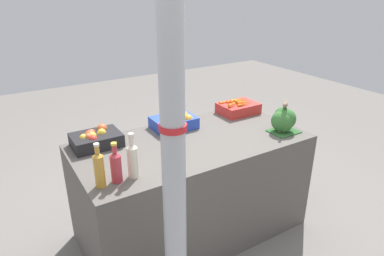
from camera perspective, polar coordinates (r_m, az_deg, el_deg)
The scene contains 11 objects.
ground_plane at distance 2.99m, azimuth 0.00°, elevation -16.40°, with size 10.00×10.00×0.00m, color slate.
market_table at distance 2.75m, azimuth 0.00°, elevation -9.81°, with size 1.73×0.87×0.82m, color #56514C.
support_pole at distance 1.58m, azimuth -3.14°, elevation -3.78°, with size 0.13×0.13×2.37m.
apple_crate at distance 2.54m, azimuth -15.79°, elevation -1.70°, with size 0.34×0.25×0.13m.
orange_crate at distance 2.75m, azimuth -2.96°, elevation 1.12°, with size 0.34×0.25×0.13m.
carrot_crate at distance 3.10m, azimuth 7.69°, elevation 3.41°, with size 0.34×0.25×0.13m.
broccoli_pile at distance 2.75m, azimuth 15.01°, elevation 1.32°, with size 0.22×0.19×0.20m.
juice_bottle_amber at distance 2.01m, azimuth -15.21°, elevation -6.56°, with size 0.06×0.06×0.27m.
juice_bottle_ruby at distance 2.04m, azimuth -12.56°, elevation -6.19°, with size 0.07×0.07×0.25m.
juice_bottle_cloudy at distance 2.06m, azimuth -9.86°, elevation -5.15°, with size 0.06×0.06×0.29m.
sparrow_bird at distance 2.71m, azimuth 15.27°, elevation 3.74°, with size 0.12×0.09×0.05m.
Camera 1 is at (-1.21, -1.97, 1.89)m, focal length 32.00 mm.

